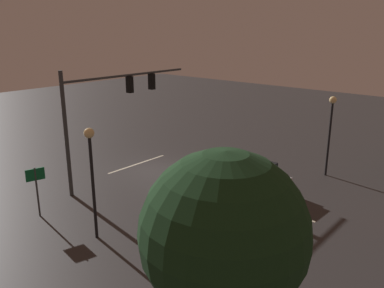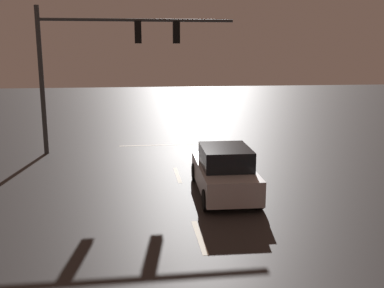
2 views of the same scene
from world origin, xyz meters
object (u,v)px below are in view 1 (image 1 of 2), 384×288
at_px(street_lamp_left_kerb, 331,121).
at_px(car_approaching, 252,176).
at_px(traffic_signal_assembly, 109,102).
at_px(street_lamp_right_kerb, 91,163).
at_px(tree_right_near, 224,234).
at_px(route_sign, 36,181).

bearing_deg(street_lamp_left_kerb, car_approaching, -24.62).
bearing_deg(traffic_signal_assembly, street_lamp_right_kerb, 45.60).
bearing_deg(traffic_signal_assembly, tree_right_near, 61.30).
bearing_deg(route_sign, traffic_signal_assembly, -169.17).
bearing_deg(traffic_signal_assembly, route_sign, 10.83).
relative_size(car_approaching, street_lamp_left_kerb, 0.87).
distance_m(car_approaching, route_sign, 11.60).
xyz_separation_m(street_lamp_right_kerb, tree_right_near, (2.82, 9.03, 1.14)).
bearing_deg(tree_right_near, route_sign, -99.74).
height_order(traffic_signal_assembly, street_lamp_right_kerb, traffic_signal_assembly).
distance_m(street_lamp_right_kerb, route_sign, 4.28).
bearing_deg(tree_right_near, traffic_signal_assembly, -118.70).
height_order(street_lamp_left_kerb, tree_right_near, tree_right_near).
relative_size(street_lamp_left_kerb, tree_right_near, 0.77).
bearing_deg(car_approaching, street_lamp_right_kerb, -13.67).
height_order(car_approaching, route_sign, route_sign).
bearing_deg(car_approaching, tree_right_near, 29.49).
distance_m(street_lamp_right_kerb, tree_right_near, 9.53).
bearing_deg(street_lamp_left_kerb, tree_right_near, 14.69).
relative_size(route_sign, tree_right_near, 0.39).
distance_m(car_approaching, street_lamp_left_kerb, 6.21).
xyz_separation_m(street_lamp_left_kerb, street_lamp_right_kerb, (14.26, -4.55, 0.00)).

